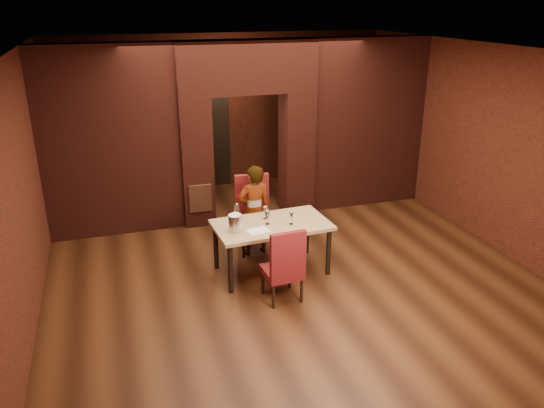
{
  "coord_description": "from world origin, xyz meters",
  "views": [
    {
      "loc": [
        -2.39,
        -7.01,
        3.85
      ],
      "look_at": [
        -0.17,
        0.0,
        0.99
      ],
      "focal_mm": 35.0,
      "sensor_mm": 36.0,
      "label": 1
    }
  ],
  "objects": [
    {
      "name": "pillar_right",
      "position": [
        0.95,
        2.0,
        1.15
      ],
      "size": [
        0.55,
        0.55,
        2.3
      ],
      "primitive_type": "cube",
      "color": "maroon",
      "rests_on": "ground"
    },
    {
      "name": "water_bottle",
      "position": [
        -0.71,
        -0.02,
        0.92
      ],
      "size": [
        0.07,
        0.07,
        0.28
      ],
      "primitive_type": "cylinder",
      "color": "white",
      "rests_on": "dining_table"
    },
    {
      "name": "pillar_left",
      "position": [
        -0.95,
        2.0,
        1.15
      ],
      "size": [
        0.55,
        0.55,
        2.3
      ],
      "primitive_type": "cube",
      "color": "maroon",
      "rests_on": "ground"
    },
    {
      "name": "wing_wall_left",
      "position": [
        -2.36,
        2.0,
        1.6
      ],
      "size": [
        2.28,
        0.35,
        3.2
      ],
      "primitive_type": "cube",
      "color": "maroon",
      "rests_on": "ground"
    },
    {
      "name": "wall_front",
      "position": [
        0.0,
        -4.0,
        1.6
      ],
      "size": [
        7.0,
        0.04,
        3.2
      ],
      "primitive_type": "cube",
      "color": "maroon",
      "rests_on": "ground"
    },
    {
      "name": "wine_bucket",
      "position": [
        -0.81,
        -0.35,
        0.9
      ],
      "size": [
        0.2,
        0.2,
        0.24
      ],
      "primitive_type": "cylinder",
      "color": "#B2B2B8",
      "rests_on": "dining_table"
    },
    {
      "name": "wine_glass_c",
      "position": [
        0.01,
        -0.35,
        0.87
      ],
      "size": [
        0.08,
        0.08,
        0.18
      ],
      "primitive_type": null,
      "color": "white",
      "rests_on": "dining_table"
    },
    {
      "name": "wall_right",
      "position": [
        3.5,
        0.0,
        1.6
      ],
      "size": [
        0.04,
        8.0,
        3.2
      ],
      "primitive_type": "cube",
      "color": "maroon",
      "rests_on": "ground"
    },
    {
      "name": "potted_plant",
      "position": [
        0.49,
        0.72,
        0.24
      ],
      "size": [
        0.56,
        0.56,
        0.47
      ],
      "primitive_type": "imported",
      "rotation": [
        0.0,
        0.0,
        0.83
      ],
      "color": "#3B6C2D",
      "rests_on": "ground"
    },
    {
      "name": "vent_panel",
      "position": [
        -0.95,
        1.71,
        0.55
      ],
      "size": [
        0.4,
        0.03,
        0.5
      ],
      "primitive_type": "cube",
      "color": "#A85331",
      "rests_on": "ground"
    },
    {
      "name": "wine_glass_b",
      "position": [
        -0.32,
        -0.24,
        0.89
      ],
      "size": [
        0.09,
        0.09,
        0.21
      ],
      "primitive_type": null,
      "color": "white",
      "rests_on": "dining_table"
    },
    {
      "name": "rear_door_frame",
      "position": [
        -0.4,
        3.9,
        1.05
      ],
      "size": [
        1.02,
        0.04,
        2.22
      ],
      "primitive_type": "cube",
      "color": "black",
      "rests_on": "ground"
    },
    {
      "name": "chair_far",
      "position": [
        -0.29,
        0.53,
        0.61
      ],
      "size": [
        0.6,
        0.6,
        1.22
      ],
      "primitive_type": "cube",
      "rotation": [
        0.0,
        0.0,
        -0.08
      ],
      "color": "maroon",
      "rests_on": "ground"
    },
    {
      "name": "wing_wall_right",
      "position": [
        2.36,
        2.0,
        1.6
      ],
      "size": [
        2.28,
        0.35,
        3.2
      ],
      "primitive_type": "cube",
      "color": "maroon",
      "rests_on": "ground"
    },
    {
      "name": "wall_left",
      "position": [
        -3.5,
        0.0,
        1.6
      ],
      "size": [
        0.04,
        8.0,
        3.2
      ],
      "primitive_type": "cube",
      "color": "maroon",
      "rests_on": "ground"
    },
    {
      "name": "tasting_sheet",
      "position": [
        -0.51,
        -0.44,
        0.78
      ],
      "size": [
        0.33,
        0.27,
        0.0
      ],
      "primitive_type": "cube",
      "rotation": [
        0.0,
        0.0,
        0.17
      ],
      "color": "white",
      "rests_on": "dining_table"
    },
    {
      "name": "chair_near",
      "position": [
        -0.35,
        -1.02,
        0.53
      ],
      "size": [
        0.51,
        0.51,
        1.07
      ],
      "primitive_type": "cube",
      "rotation": [
        0.0,
        0.0,
        3.2
      ],
      "color": "maroon",
      "rests_on": "ground"
    },
    {
      "name": "dining_table",
      "position": [
        -0.25,
        -0.24,
        0.39
      ],
      "size": [
        1.72,
        1.03,
        0.78
      ],
      "primitive_type": "cube",
      "rotation": [
        0.0,
        0.0,
        0.05
      ],
      "color": "tan",
      "rests_on": "ground"
    },
    {
      "name": "lintel",
      "position": [
        0.0,
        2.0,
        2.75
      ],
      "size": [
        2.45,
        0.55,
        0.9
      ],
      "primitive_type": "cube",
      "color": "maroon",
      "rests_on": "ground"
    },
    {
      "name": "ceiling",
      "position": [
        0.0,
        0.0,
        3.2
      ],
      "size": [
        7.0,
        8.0,
        0.04
      ],
      "primitive_type": "cube",
      "color": "silver",
      "rests_on": "ground"
    },
    {
      "name": "wine_glass_a",
      "position": [
        -0.28,
        -0.05,
        0.88
      ],
      "size": [
        0.08,
        0.08,
        0.19
      ],
      "primitive_type": null,
      "color": "white",
      "rests_on": "dining_table"
    },
    {
      "name": "wall_back",
      "position": [
        0.0,
        4.0,
        1.6
      ],
      "size": [
        7.0,
        0.04,
        3.2
      ],
      "primitive_type": "cube",
      "color": "maroon",
      "rests_on": "ground"
    },
    {
      "name": "floor",
      "position": [
        0.0,
        0.0,
        0.0
      ],
      "size": [
        8.0,
        8.0,
        0.0
      ],
      "primitive_type": "plane",
      "color": "#452311",
      "rests_on": "ground"
    },
    {
      "name": "person_seated",
      "position": [
        -0.32,
        0.43,
        0.74
      ],
      "size": [
        0.56,
        0.39,
        1.47
      ],
      "primitive_type": "imported",
      "rotation": [
        0.0,
        0.0,
        3.21
      ],
      "color": "silver",
      "rests_on": "ground"
    },
    {
      "name": "rear_door",
      "position": [
        -0.4,
        3.94,
        1.05
      ],
      "size": [
        0.9,
        0.08,
        2.1
      ],
      "primitive_type": "cube",
      "color": "black",
      "rests_on": "ground"
    }
  ]
}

